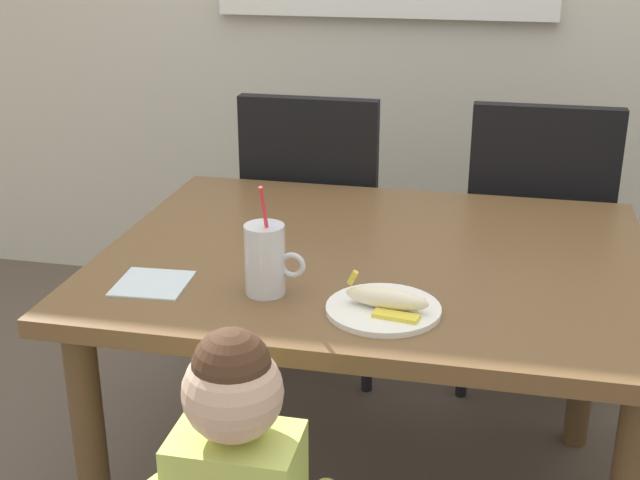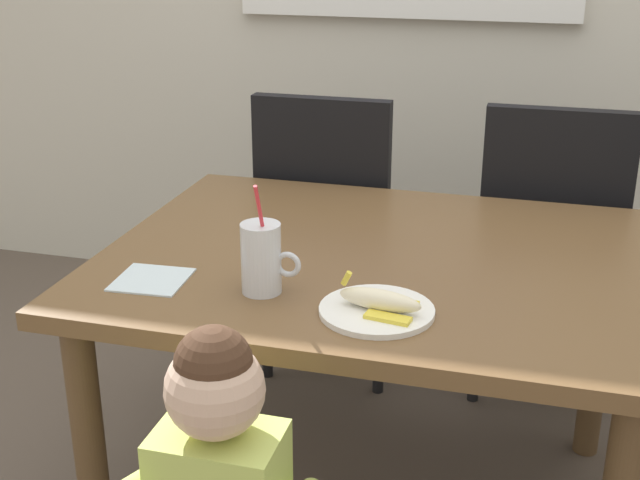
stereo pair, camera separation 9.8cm
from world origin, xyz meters
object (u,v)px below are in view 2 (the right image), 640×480
(dining_chair_right, at_px, (550,236))
(peeled_banana, at_px, (381,301))
(dining_table, at_px, (376,291))
(paper_napkin, at_px, (152,280))
(milk_cup, at_px, (262,262))
(dining_chair_left, at_px, (331,220))
(snack_plate, at_px, (377,311))

(dining_chair_right, distance_m, peeled_banana, 1.09)
(dining_table, height_order, paper_napkin, paper_napkin)
(dining_table, height_order, milk_cup, milk_cup)
(dining_table, relative_size, dining_chair_right, 1.31)
(dining_table, xyz_separation_m, dining_chair_right, (0.39, 0.71, -0.08))
(dining_chair_right, bearing_deg, dining_chair_left, 2.68)
(dining_chair_right, relative_size, paper_napkin, 6.40)
(dining_table, height_order, dining_chair_left, dining_chair_left)
(peeled_banana, height_order, paper_napkin, peeled_banana)
(dining_chair_left, height_order, dining_chair_right, same)
(peeled_banana, bearing_deg, milk_cup, 170.33)
(dining_chair_left, distance_m, paper_napkin, 0.99)
(peeled_banana, bearing_deg, dining_table, 103.05)
(snack_plate, relative_size, peeled_banana, 1.32)
(dining_chair_right, relative_size, peeled_banana, 5.49)
(paper_napkin, bearing_deg, peeled_banana, -3.81)
(dining_chair_left, distance_m, peeled_banana, 1.08)
(milk_cup, xyz_separation_m, peeled_banana, (0.26, -0.04, -0.04))
(snack_plate, bearing_deg, dining_chair_left, 109.71)
(dining_chair_right, bearing_deg, snack_plate, 72.05)
(dining_chair_right, xyz_separation_m, paper_napkin, (-0.83, -0.99, 0.18))
(dining_chair_left, distance_m, milk_cup, 0.99)
(dining_table, height_order, peeled_banana, peeled_banana)
(dining_chair_left, bearing_deg, dining_table, 113.13)
(dining_table, distance_m, dining_chair_left, 0.74)
(milk_cup, relative_size, snack_plate, 1.07)
(dining_table, bearing_deg, dining_chair_right, 60.99)
(dining_chair_left, bearing_deg, paper_napkin, 81.23)
(dining_chair_left, relative_size, paper_napkin, 6.40)
(peeled_banana, bearing_deg, dining_chair_left, 110.07)
(dining_chair_right, height_order, peeled_banana, dining_chair_right)
(dining_chair_right, bearing_deg, dining_table, 60.99)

